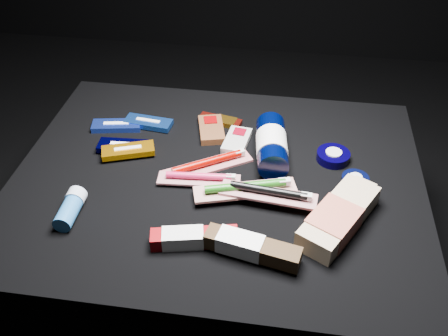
# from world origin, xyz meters

# --- Properties ---
(ground) EXTENTS (3.00, 3.00, 0.00)m
(ground) POSITION_xyz_m (0.00, 0.00, 0.00)
(ground) COLOR black
(ground) RESTS_ON ground
(cloth_table) EXTENTS (0.98, 0.78, 0.40)m
(cloth_table) POSITION_xyz_m (0.00, 0.00, 0.20)
(cloth_table) COLOR black
(cloth_table) RESTS_ON ground
(luna_bar_0) EXTENTS (0.14, 0.07, 0.02)m
(luna_bar_0) POSITION_xyz_m (-0.30, 0.16, 0.41)
(luna_bar_0) COLOR #1C36A5
(luna_bar_0) RESTS_ON cloth_table
(luna_bar_1) EXTENTS (0.13, 0.06, 0.02)m
(luna_bar_1) POSITION_xyz_m (-0.22, 0.18, 0.41)
(luna_bar_1) COLOR #174298
(luna_bar_1) RESTS_ON cloth_table
(luna_bar_2) EXTENTS (0.13, 0.06, 0.02)m
(luna_bar_2) POSITION_xyz_m (-0.25, 0.07, 0.41)
(luna_bar_2) COLOR black
(luna_bar_2) RESTS_ON cloth_table
(luna_bar_3) EXTENTS (0.14, 0.09, 0.02)m
(luna_bar_3) POSITION_xyz_m (-0.23, 0.05, 0.42)
(luna_bar_3) COLOR orange
(luna_bar_3) RESTS_ON cloth_table
(clif_bar_0) EXTENTS (0.09, 0.13, 0.02)m
(clif_bar_0) POSITION_xyz_m (-0.05, 0.18, 0.41)
(clif_bar_0) COLOR #5B321A
(clif_bar_0) RESTS_ON cloth_table
(clif_bar_1) EXTENTS (0.07, 0.11, 0.02)m
(clif_bar_1) POSITION_xyz_m (0.03, 0.14, 0.41)
(clif_bar_1) COLOR #A1A19A
(clif_bar_1) RESTS_ON cloth_table
(power_bar) EXTENTS (0.12, 0.06, 0.01)m
(power_bar) POSITION_xyz_m (-0.02, 0.23, 0.41)
(power_bar) COLOR maroon
(power_bar) RESTS_ON cloth_table
(lotion_bottle) EXTENTS (0.09, 0.24, 0.08)m
(lotion_bottle) POSITION_xyz_m (0.12, 0.10, 0.44)
(lotion_bottle) COLOR black
(lotion_bottle) RESTS_ON cloth_table
(cream_tin_upper) EXTENTS (0.08, 0.08, 0.03)m
(cream_tin_upper) POSITION_xyz_m (0.28, 0.11, 0.41)
(cream_tin_upper) COLOR black
(cream_tin_upper) RESTS_ON cloth_table
(cream_tin_lower) EXTENTS (0.06, 0.06, 0.02)m
(cream_tin_lower) POSITION_xyz_m (0.33, 0.03, 0.41)
(cream_tin_lower) COLOR black
(cream_tin_lower) RESTS_ON cloth_table
(bodywash_bottle) EXTENTS (0.18, 0.25, 0.05)m
(bodywash_bottle) POSITION_xyz_m (0.28, -0.12, 0.42)
(bodywash_bottle) COLOR tan
(bodywash_bottle) RESTS_ON cloth_table
(deodorant_stick) EXTENTS (0.04, 0.10, 0.04)m
(deodorant_stick) POSITION_xyz_m (-0.30, -0.18, 0.42)
(deodorant_stick) COLOR #2668AC
(deodorant_stick) RESTS_ON cloth_table
(toothbrush_pack_0) EXTENTS (0.22, 0.17, 0.03)m
(toothbrush_pack_0) POSITION_xyz_m (-0.03, 0.03, 0.41)
(toothbrush_pack_0) COLOR #AFA7A3
(toothbrush_pack_0) RESTS_ON cloth_table
(toothbrush_pack_1) EXTENTS (0.20, 0.06, 0.02)m
(toothbrush_pack_1) POSITION_xyz_m (-0.04, -0.03, 0.41)
(toothbrush_pack_1) COLOR beige
(toothbrush_pack_1) RESTS_ON cloth_table
(toothbrush_pack_2) EXTENTS (0.24, 0.12, 0.03)m
(toothbrush_pack_2) POSITION_xyz_m (0.08, -0.06, 0.42)
(toothbrush_pack_2) COLOR beige
(toothbrush_pack_2) RESTS_ON cloth_table
(toothbrush_pack_3) EXTENTS (0.22, 0.07, 0.02)m
(toothbrush_pack_3) POSITION_xyz_m (0.13, -0.07, 0.43)
(toothbrush_pack_3) COLOR #BBB2AE
(toothbrush_pack_3) RESTS_ON cloth_table
(toothpaste_carton_red) EXTENTS (0.18, 0.08, 0.03)m
(toothpaste_carton_red) POSITION_xyz_m (-0.02, -0.22, 0.42)
(toothpaste_carton_red) COLOR #800308
(toothpaste_carton_red) RESTS_ON cloth_table
(toothpaste_carton_green) EXTENTS (0.20, 0.08, 0.04)m
(toothpaste_carton_green) POSITION_xyz_m (0.10, -0.23, 0.42)
(toothpaste_carton_green) COLOR #35210E
(toothpaste_carton_green) RESTS_ON cloth_table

